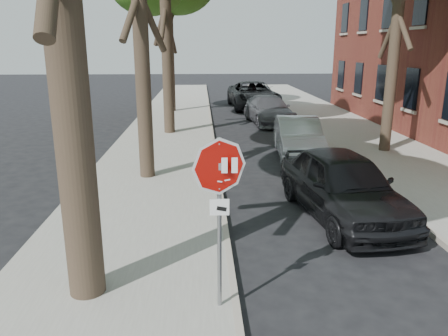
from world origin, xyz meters
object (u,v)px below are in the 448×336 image
at_px(stop_sign, 219,192).
at_px(car_d, 253,95).
at_px(car_b, 298,137).
at_px(car_a, 343,185).
at_px(car_c, 269,110).

relative_size(stop_sign, car_d, 0.42).
bearing_deg(car_d, car_b, -92.10).
xyz_separation_m(stop_sign, car_a, (3.05, 3.76, -1.15)).
distance_m(stop_sign, car_c, 17.24).
height_order(stop_sign, car_a, stop_sign).
xyz_separation_m(car_a, car_d, (0.11, 18.96, 0.06)).
height_order(car_c, car_d, car_d).
distance_m(stop_sign, car_a, 4.98).
xyz_separation_m(car_b, car_d, (-0.14, 12.99, 0.15)).
bearing_deg(car_c, car_d, 85.73).
relative_size(stop_sign, car_b, 0.61).
bearing_deg(car_c, car_a, -96.69).
bearing_deg(stop_sign, car_c, 78.94).
distance_m(car_b, car_c, 7.15).
height_order(stop_sign, car_b, stop_sign).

